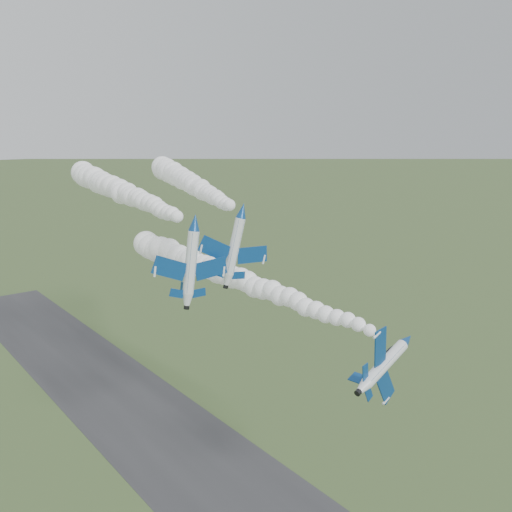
% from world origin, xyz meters
% --- Properties ---
extents(runway, '(24.00, 260.00, 0.04)m').
position_xyz_m(runway, '(0.00, 30.00, 0.02)').
color(runway, '#2E2E30').
rests_on(runway, ground).
extents(jet_lead, '(4.12, 13.38, 10.58)m').
position_xyz_m(jet_lead, '(13.21, -1.32, 30.40)').
color(jet_lead, white).
extents(smoke_trail_jet_lead, '(14.60, 61.75, 5.27)m').
position_xyz_m(smoke_trail_jet_lead, '(9.44, 32.63, 32.27)').
color(smoke_trail_jet_lead, white).
extents(jet_pair_left, '(11.09, 13.28, 3.40)m').
position_xyz_m(jet_pair_left, '(-6.76, 19.44, 45.64)').
color(jet_pair_left, white).
extents(smoke_trail_jet_pair_left, '(11.44, 53.53, 4.98)m').
position_xyz_m(smoke_trail_jet_pair_left, '(-3.54, 49.33, 46.90)').
color(smoke_trail_jet_pair_left, white).
extents(jet_pair_right, '(10.51, 12.55, 3.76)m').
position_xyz_m(jet_pair_right, '(1.43, 19.72, 46.46)').
color(jet_pair_right, white).
extents(smoke_trail_jet_pair_right, '(19.67, 52.48, 4.94)m').
position_xyz_m(smoke_trail_jet_pair_right, '(9.92, 48.28, 47.68)').
color(smoke_trail_jet_pair_right, white).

